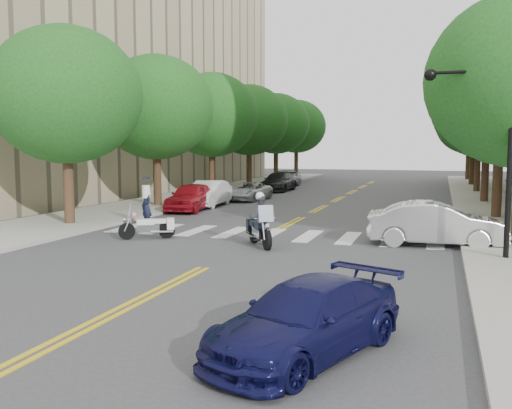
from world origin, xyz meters
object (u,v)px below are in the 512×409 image
at_px(motorcycle_parked, 152,226).
at_px(officer_standing, 146,207).
at_px(sedan_blue, 307,319).
at_px(convertible, 436,224).
at_px(motorcycle_police, 259,222).

relative_size(motorcycle_parked, officer_standing, 1.12).
bearing_deg(sedan_blue, motorcycle_parked, 152.07).
bearing_deg(convertible, motorcycle_police, 104.38).
relative_size(officer_standing, convertible, 0.37).
bearing_deg(motorcycle_police, motorcycle_parked, -36.13).
distance_m(convertible, sedan_blue, 11.64).
xyz_separation_m(motorcycle_parked, sedan_blue, (8.13, -9.81, 0.14)).
bearing_deg(motorcycle_parked, convertible, -111.45).
bearing_deg(sedan_blue, motorcycle_police, 134.37).
xyz_separation_m(motorcycle_police, sedan_blue, (3.88, -9.63, -0.23)).
distance_m(officer_standing, sedan_blue, 16.18).
distance_m(motorcycle_police, motorcycle_parked, 4.27).
distance_m(motorcycle_police, officer_standing, 6.84).
bearing_deg(officer_standing, motorcycle_police, 9.61).
bearing_deg(sedan_blue, officer_standing, 150.46).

